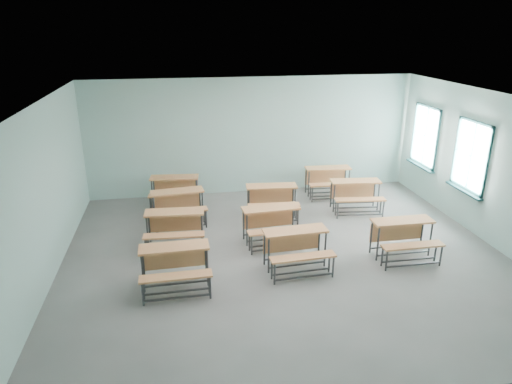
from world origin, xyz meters
TOP-DOWN VIEW (x-y plane):
  - room at (0.08, 0.03)m, footprint 9.04×8.04m
  - desk_unit_r0c0 at (-2.23, -0.81)m, footprint 1.26×0.86m
  - desk_unit_r0c1 at (0.09, -0.52)m, footprint 1.29×0.90m
  - desk_unit_r0c2 at (2.35, -0.45)m, footprint 1.25×0.84m
  - desk_unit_r1c0 at (-2.22, 0.83)m, footprint 1.30×0.91m
  - desk_unit_r1c1 at (-0.14, 0.69)m, footprint 1.30×0.92m
  - desk_unit_r2c0 at (-2.12, 2.10)m, footprint 1.33×0.97m
  - desk_unit_r2c1 at (0.15, 2.08)m, footprint 1.31×0.94m
  - desk_unit_r2c2 at (2.33, 2.07)m, footprint 1.33×0.97m
  - desk_unit_r3c0 at (-2.20, 3.19)m, footprint 1.32×0.95m
  - desk_unit_r3c2 at (2.01, 3.27)m, footprint 1.28×0.90m

SIDE VIEW (x-z plane):
  - desk_unit_r0c0 at x=-2.23m, z-range 0.13..0.91m
  - desk_unit_r0c1 at x=0.09m, z-range 0.13..0.91m
  - desk_unit_r0c2 at x=2.35m, z-range 0.13..0.91m
  - desk_unit_r1c0 at x=-2.22m, z-range 0.13..0.91m
  - desk_unit_r1c1 at x=-0.14m, z-range 0.13..0.91m
  - desk_unit_r2c0 at x=-2.12m, z-range 0.13..0.91m
  - desk_unit_r2c1 at x=0.15m, z-range 0.13..0.91m
  - desk_unit_r2c2 at x=2.33m, z-range 0.13..0.91m
  - desk_unit_r3c0 at x=-2.20m, z-range 0.13..0.91m
  - desk_unit_r3c2 at x=2.01m, z-range 0.13..0.91m
  - room at x=0.08m, z-range -0.02..3.22m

